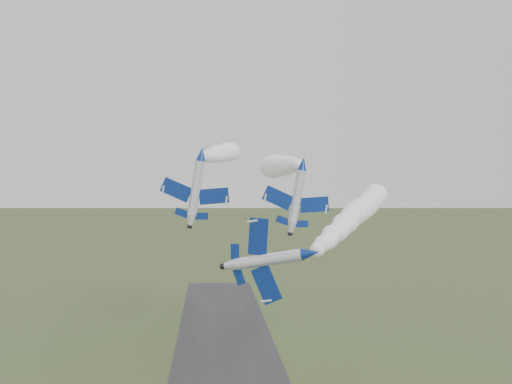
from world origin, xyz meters
TOP-DOWN VIEW (x-y plane):
  - jet_lead at (7.47, -3.26)m, footprint 6.53×11.51m
  - smoke_trail_jet_lead at (22.67, 33.94)m, footprint 31.80×71.83m
  - jet_pair_left at (-5.01, 19.44)m, footprint 10.31×12.40m
  - smoke_trail_jet_pair_left at (-1.20, 55.10)m, footprint 12.45×65.26m
  - jet_pair_right at (10.28, 18.91)m, footprint 9.88×12.09m
  - smoke_trail_jet_pair_right at (11.35, 53.08)m, footprint 6.06×63.11m

SIDE VIEW (x-z plane):
  - jet_lead at x=7.47m, z-range 26.10..35.80m
  - smoke_trail_jet_lead at x=22.67m, z-range 31.19..36.39m
  - jet_pair_right at x=10.28m, z-range 40.21..43.56m
  - smoke_trail_jet_pair_right at x=11.35m, z-range 39.98..45.46m
  - jet_pair_left at x=-5.01m, z-range 41.62..44.96m
  - smoke_trail_jet_pair_left at x=-1.20m, z-range 43.23..47.71m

